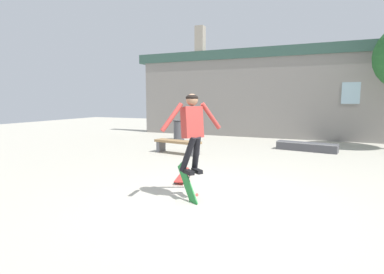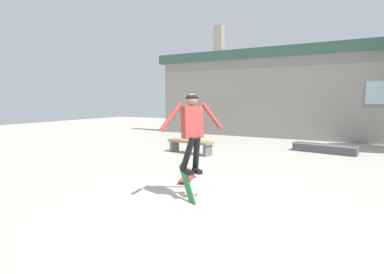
% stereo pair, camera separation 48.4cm
% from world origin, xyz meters
% --- Properties ---
extents(ground_plane, '(40.00, 40.00, 0.00)m').
position_xyz_m(ground_plane, '(0.00, 0.00, 0.00)').
color(ground_plane, '#B2AD9E').
extents(building_backdrop, '(15.05, 0.52, 5.47)m').
position_xyz_m(building_backdrop, '(-0.04, 9.56, 2.21)').
color(building_backdrop, gray).
rests_on(building_backdrop, ground_plane).
extents(park_bench, '(1.71, 0.71, 0.45)m').
position_xyz_m(park_bench, '(-2.63, 3.98, 0.33)').
color(park_bench, '#99754C').
rests_on(park_bench, ground_plane).
extents(skate_ledge, '(2.08, 0.80, 0.30)m').
position_xyz_m(skate_ledge, '(1.31, 6.28, 0.15)').
color(skate_ledge, '#4C4C51').
rests_on(skate_ledge, ground_plane).
extents(trash_bin, '(0.52, 0.52, 0.88)m').
position_xyz_m(trash_bin, '(-4.12, 7.19, 0.46)').
color(trash_bin, '#47474C').
rests_on(trash_bin, ground_plane).
extents(skater, '(0.80, 1.01, 1.42)m').
position_xyz_m(skater, '(-0.37, -0.07, 1.33)').
color(skater, '#B23833').
extents(skateboard_flipping, '(0.56, 0.40, 0.78)m').
position_xyz_m(skateboard_flipping, '(-0.43, -0.15, 0.29)').
color(skateboard_flipping, '#237F38').
extents(skateboard_resting, '(0.42, 0.84, 0.08)m').
position_xyz_m(skateboard_resting, '(-1.06, 1.00, 0.07)').
color(skateboard_resting, red).
rests_on(skateboard_resting, ground_plane).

